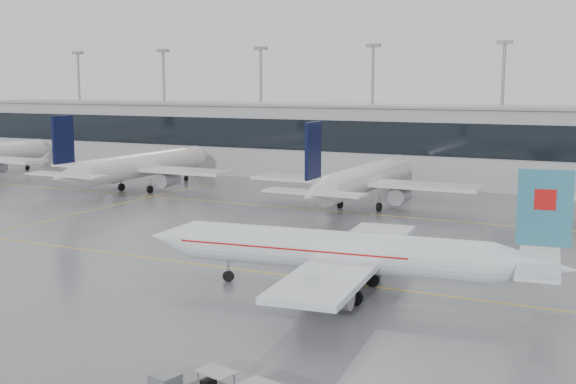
% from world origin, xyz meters
% --- Properties ---
extents(ground, '(320.00, 320.00, 0.00)m').
position_xyz_m(ground, '(0.00, 0.00, 0.00)').
color(ground, slate).
rests_on(ground, ground).
extents(taxi_line_main, '(120.00, 0.25, 0.01)m').
position_xyz_m(taxi_line_main, '(0.00, 0.00, 0.01)').
color(taxi_line_main, gold).
rests_on(taxi_line_main, ground).
extents(taxi_line_north, '(120.00, 0.25, 0.01)m').
position_xyz_m(taxi_line_north, '(0.00, 30.00, 0.01)').
color(taxi_line_north, gold).
rests_on(taxi_line_north, ground).
extents(taxi_line_cross, '(0.25, 60.00, 0.01)m').
position_xyz_m(taxi_line_cross, '(-30.00, 15.00, 0.01)').
color(taxi_line_cross, gold).
rests_on(taxi_line_cross, ground).
extents(terminal, '(180.00, 15.00, 12.00)m').
position_xyz_m(terminal, '(0.00, 62.00, 6.00)').
color(terminal, '#9C9CA0').
rests_on(terminal, ground).
extents(terminal_glass, '(180.00, 0.20, 5.00)m').
position_xyz_m(terminal_glass, '(0.00, 54.45, 7.50)').
color(terminal_glass, black).
rests_on(terminal_glass, ground).
extents(terminal_roof, '(182.00, 16.00, 0.40)m').
position_xyz_m(terminal_roof, '(0.00, 62.00, 12.20)').
color(terminal_roof, gray).
rests_on(terminal_roof, ground).
extents(light_masts, '(156.40, 1.00, 22.60)m').
position_xyz_m(light_masts, '(0.00, 68.00, 13.34)').
color(light_masts, gray).
rests_on(light_masts, ground).
extents(air_canada_jet, '(33.08, 25.66, 9.99)m').
position_xyz_m(air_canada_jet, '(12.31, -2.70, 3.12)').
color(air_canada_jet, silver).
rests_on(air_canada_jet, ground).
extents(parked_jet_b, '(29.64, 36.96, 11.72)m').
position_xyz_m(parked_jet_b, '(-35.00, 33.69, 3.71)').
color(parked_jet_b, silver).
rests_on(parked_jet_b, ground).
extents(parked_jet_c, '(29.64, 36.96, 11.72)m').
position_xyz_m(parked_jet_c, '(-0.00, 33.69, 3.71)').
color(parked_jet_c, silver).
rests_on(parked_jet_c, ground).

